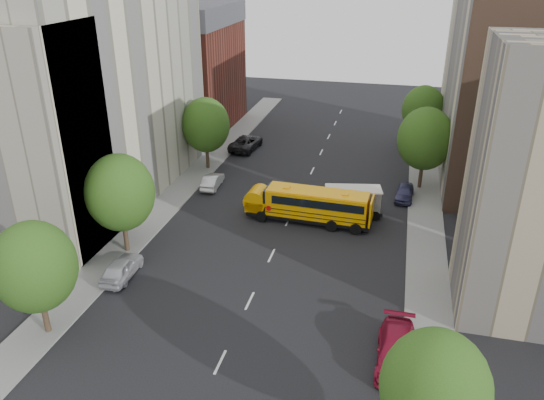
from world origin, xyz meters
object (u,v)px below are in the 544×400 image
at_px(street_tree_5, 423,110).
at_px(school_bus, 308,204).
at_px(parked_car_1, 212,181).
at_px(parked_car_4, 405,193).
at_px(parked_car_0, 122,268).
at_px(parked_car_2, 246,143).
at_px(parked_car_3, 397,350).
at_px(street_tree_1, 120,193).
at_px(street_tree_2, 206,125).
at_px(safari_truck, 348,201).
at_px(parked_car_5, 407,137).
at_px(street_tree_4, 425,139).
at_px(street_tree_0, 35,267).
at_px(street_tree_3, 435,389).

xyz_separation_m(street_tree_5, school_bus, (-9.37, -21.65, -3.03)).
height_order(parked_car_1, parked_car_4, parked_car_4).
bearing_deg(parked_car_0, parked_car_2, -94.44).
bearing_deg(parked_car_1, parked_car_4, -178.61).
bearing_deg(parked_car_2, parked_car_3, 124.25).
distance_m(street_tree_1, street_tree_2, 18.00).
bearing_deg(safari_truck, parked_car_5, 66.26).
height_order(street_tree_4, parked_car_1, street_tree_4).
bearing_deg(parked_car_5, street_tree_0, -111.64).
height_order(street_tree_1, parked_car_1, street_tree_1).
distance_m(street_tree_0, street_tree_4, 35.61).
bearing_deg(parked_car_0, street_tree_3, 149.91).
bearing_deg(street_tree_5, parked_car_1, -139.88).
xyz_separation_m(street_tree_0, safari_truck, (15.77, 20.38, -3.28)).
bearing_deg(street_tree_2, parked_car_1, -64.84).
bearing_deg(street_tree_0, street_tree_4, 51.84).
bearing_deg(street_tree_5, parked_car_3, -92.13).
xyz_separation_m(street_tree_0, street_tree_1, (0.00, 10.00, 0.31)).
xyz_separation_m(safari_truck, parked_car_0, (-14.37, -13.77, -0.61)).
height_order(street_tree_0, street_tree_4, street_tree_4).
xyz_separation_m(parked_car_1, parked_car_4, (18.40, 1.66, 0.01)).
bearing_deg(street_tree_4, street_tree_5, 90.00).
xyz_separation_m(parked_car_3, parked_car_5, (0.00, 39.66, -0.14)).
xyz_separation_m(school_bus, parked_car_5, (7.97, 23.75, -1.03)).
bearing_deg(parked_car_1, street_tree_1, 76.84).
height_order(street_tree_0, parked_car_1, street_tree_0).
bearing_deg(street_tree_5, street_tree_1, -126.25).
bearing_deg(parked_car_4, street_tree_2, 175.15).
bearing_deg(school_bus, parked_car_3, -60.84).
relative_size(street_tree_2, parked_car_0, 1.77).
bearing_deg(school_bus, parked_car_0, -131.19).
height_order(street_tree_4, parked_car_0, street_tree_4).
relative_size(street_tree_3, parked_car_4, 1.81).
distance_m(street_tree_5, parked_car_5, 4.78).
bearing_deg(street_tree_1, street_tree_4, 39.29).
bearing_deg(parked_car_0, parked_car_1, -95.56).
relative_size(street_tree_1, parked_car_2, 1.37).
relative_size(street_tree_0, parked_car_4, 1.88).
distance_m(street_tree_2, street_tree_4, 22.00).
relative_size(street_tree_0, street_tree_2, 0.96).
bearing_deg(street_tree_1, safari_truck, 33.36).
height_order(street_tree_0, street_tree_5, street_tree_5).
distance_m(parked_car_1, parked_car_2, 11.68).
bearing_deg(street_tree_4, parked_car_0, -133.93).
distance_m(street_tree_3, parked_car_4, 29.26).
xyz_separation_m(street_tree_4, parked_car_4, (-1.40, -3.02, -4.41)).
xyz_separation_m(street_tree_0, street_tree_3, (22.00, -4.00, -0.19)).
xyz_separation_m(street_tree_5, parked_car_4, (-1.40, -15.02, -4.03)).
height_order(street_tree_2, parked_car_3, street_tree_2).
bearing_deg(street_tree_2, school_bus, -37.38).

